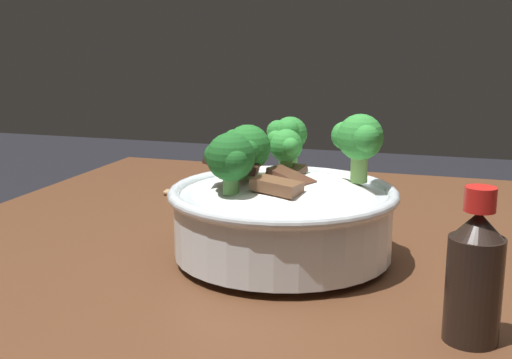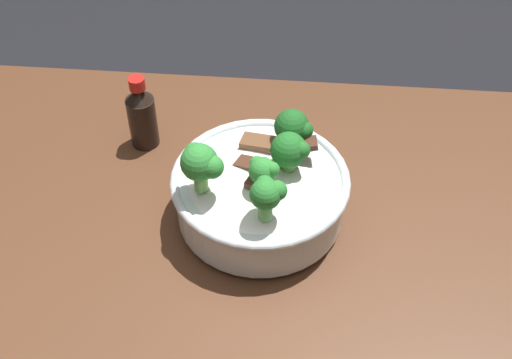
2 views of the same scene
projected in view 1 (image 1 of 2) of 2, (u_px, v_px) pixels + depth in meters
The scene contains 4 objects.
dining_table at pixel (422, 356), 0.73m from camera, with size 1.14×0.77×0.79m.
rice_bowl at pixel (283, 206), 0.66m from camera, with size 0.23×0.23×0.15m.
chopsticks_pair at pixel (244, 196), 0.92m from camera, with size 0.23×0.05×0.01m.
soy_sauce_bottle at pixel (475, 275), 0.48m from camera, with size 0.04×0.04×0.12m.
Camera 1 is at (-0.02, 0.70, 1.02)m, focal length 45.87 mm.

